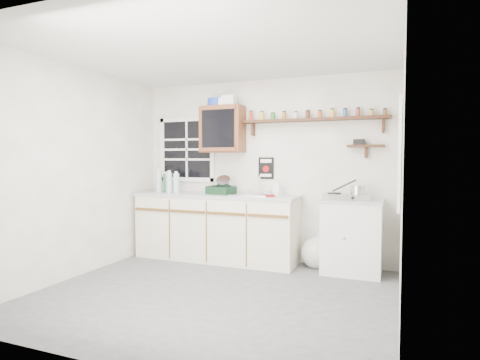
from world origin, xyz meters
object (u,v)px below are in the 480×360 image
object	(u,v)px
main_cabinet	(216,227)
spice_shelf	(313,119)
right_cabinet	(352,236)
hotplate	(346,197)
upper_cabinet	(222,129)
dish_rack	(222,188)

from	to	relation	value
main_cabinet	spice_shelf	bearing A→B (deg)	9.29
right_cabinet	hotplate	xyz separation A→B (m)	(-0.08, -0.02, 0.49)
upper_cabinet	hotplate	bearing A→B (deg)	-4.60
main_cabinet	hotplate	bearing A→B (deg)	0.18
spice_shelf	dish_rack	world-z (taller)	spice_shelf
right_cabinet	dish_rack	xyz separation A→B (m)	(-1.75, -0.01, 0.55)
right_cabinet	dish_rack	distance (m)	1.84
dish_rack	hotplate	world-z (taller)	dish_rack
spice_shelf	hotplate	xyz separation A→B (m)	(0.45, -0.21, -0.98)
main_cabinet	right_cabinet	xyz separation A→B (m)	(1.83, 0.03, -0.01)
upper_cabinet	hotplate	world-z (taller)	upper_cabinet
spice_shelf	hotplate	distance (m)	1.10
main_cabinet	upper_cabinet	xyz separation A→B (m)	(0.03, 0.14, 1.36)
right_cabinet	dish_rack	world-z (taller)	dish_rack
hotplate	spice_shelf	bearing A→B (deg)	147.78
spice_shelf	dish_rack	distance (m)	1.54
main_cabinet	upper_cabinet	size ratio (longest dim) A/B	3.55
hotplate	upper_cabinet	bearing A→B (deg)	167.71
upper_cabinet	dish_rack	distance (m)	0.83
right_cabinet	spice_shelf	size ratio (longest dim) A/B	0.48
main_cabinet	hotplate	xyz separation A→B (m)	(1.76, 0.01, 0.49)
right_cabinet	dish_rack	bearing A→B (deg)	-179.75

